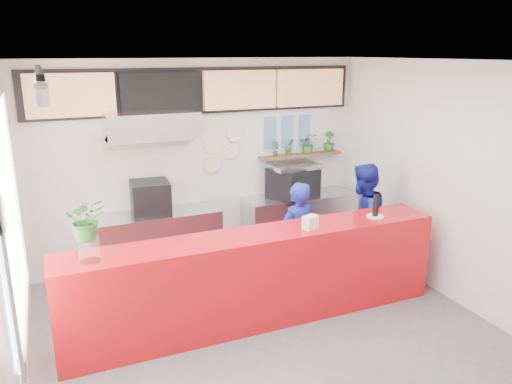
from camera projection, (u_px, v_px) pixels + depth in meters
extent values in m
plane|color=slate|center=(272.00, 337.00, 5.60)|extent=(5.00, 5.00, 0.00)
plane|color=silver|center=(275.00, 61.00, 4.78)|extent=(5.00, 5.00, 0.00)
plane|color=white|center=(202.00, 162.00, 7.40)|extent=(5.00, 0.00, 5.00)
plane|color=white|center=(8.00, 245.00, 4.24)|extent=(0.00, 5.00, 5.00)
plane|color=white|center=(457.00, 185.00, 6.14)|extent=(0.00, 5.00, 5.00)
cube|color=red|center=(258.00, 278.00, 5.80)|extent=(4.50, 0.60, 1.10)
cube|color=beige|center=(200.00, 87.00, 7.09)|extent=(5.00, 0.02, 0.80)
cube|color=#B2B5BA|center=(157.00, 243.00, 7.12)|extent=(1.80, 0.60, 0.90)
cube|color=black|center=(150.00, 198.00, 6.91)|extent=(0.55, 0.55, 0.46)
cube|color=#B2B5BA|center=(151.00, 125.00, 6.61)|extent=(1.20, 0.70, 0.35)
cube|color=#B2B5BA|center=(151.00, 140.00, 6.66)|extent=(1.20, 0.69, 0.31)
cube|color=#B2B5BA|center=(299.00, 222.00, 7.99)|extent=(1.80, 0.60, 0.90)
cube|color=black|center=(293.00, 181.00, 7.75)|extent=(0.89, 0.78, 0.47)
cube|color=#AEB0B5|center=(294.00, 166.00, 7.69)|extent=(0.78, 0.57, 0.07)
cube|color=brown|center=(301.00, 155.00, 7.92)|extent=(1.40, 0.18, 0.04)
cube|color=tan|center=(71.00, 95.00, 6.34)|extent=(1.10, 0.10, 0.55)
cube|color=black|center=(161.00, 92.00, 6.78)|extent=(1.10, 0.10, 0.55)
cube|color=tan|center=(240.00, 90.00, 7.22)|extent=(1.10, 0.10, 0.55)
cube|color=tan|center=(310.00, 88.00, 7.66)|extent=(1.10, 0.10, 0.55)
cube|color=black|center=(201.00, 91.00, 7.08)|extent=(4.80, 0.04, 0.65)
cube|color=silver|center=(10.00, 213.00, 4.46)|extent=(0.04, 2.20, 1.90)
cube|color=#B2B5BA|center=(13.00, 212.00, 4.47)|extent=(0.03, 2.30, 2.00)
cylinder|color=white|center=(2.00, 214.00, 3.32)|extent=(0.02, 0.26, 0.26)
cube|color=black|center=(39.00, 71.00, 4.00)|extent=(0.05, 2.40, 0.04)
cylinder|color=silver|center=(212.00, 145.00, 7.36)|extent=(0.24, 0.03, 0.24)
cylinder|color=silver|center=(231.00, 150.00, 7.50)|extent=(0.24, 0.03, 0.24)
cylinder|color=silver|center=(212.00, 165.00, 7.44)|extent=(0.24, 0.03, 0.24)
cylinder|color=silver|center=(234.00, 134.00, 7.45)|extent=(0.24, 0.03, 0.24)
cube|color=#598CBF|center=(270.00, 125.00, 7.66)|extent=(0.20, 0.02, 0.25)
cube|color=#598CBF|center=(288.00, 124.00, 7.78)|extent=(0.20, 0.02, 0.25)
cube|color=#598CBF|center=(304.00, 123.00, 7.89)|extent=(0.20, 0.02, 0.25)
cube|color=#598CBF|center=(270.00, 141.00, 7.73)|extent=(0.20, 0.02, 0.25)
cube|color=#598CBF|center=(287.00, 140.00, 7.84)|extent=(0.20, 0.02, 0.25)
cube|color=#598CBF|center=(304.00, 138.00, 7.96)|extent=(0.20, 0.02, 0.25)
imported|color=navy|center=(296.00, 239.00, 6.44)|extent=(0.63, 0.50, 1.51)
imported|color=navy|center=(362.00, 221.00, 6.91)|extent=(0.98, 0.90, 1.63)
imported|color=#2C6322|center=(276.00, 148.00, 7.71)|extent=(0.16, 0.14, 0.26)
imported|color=#2C6322|center=(289.00, 147.00, 7.80)|extent=(0.14, 0.12, 0.26)
imported|color=#2C6322|center=(308.00, 143.00, 7.92)|extent=(0.35, 0.33, 0.32)
imported|color=#2C6322|center=(329.00, 142.00, 8.06)|extent=(0.21, 0.20, 0.32)
cylinder|color=silver|center=(89.00, 249.00, 4.88)|extent=(0.23, 0.23, 0.25)
imported|color=#2C6322|center=(86.00, 219.00, 4.80)|extent=(0.39, 0.34, 0.43)
cube|color=white|center=(310.00, 222.00, 5.78)|extent=(0.21, 0.17, 0.16)
cylinder|color=white|center=(375.00, 216.00, 6.21)|extent=(0.27, 0.27, 0.02)
cylinder|color=black|center=(376.00, 205.00, 6.17)|extent=(0.08, 0.08, 0.28)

